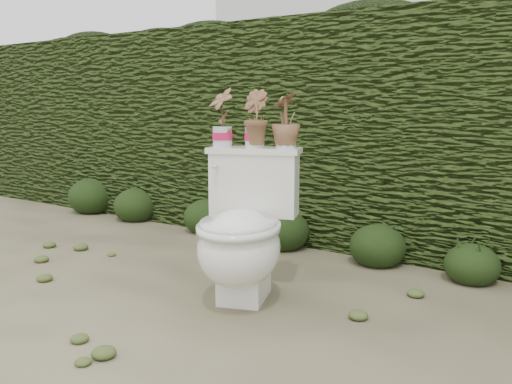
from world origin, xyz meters
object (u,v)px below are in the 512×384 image
Objects in this scene: potted_plant_center at (255,120)px; potted_plant_right at (286,122)px; toilet at (243,233)px; potted_plant_left at (222,119)px.

potted_plant_center is 1.08× the size of potted_plant_right.
potted_plant_center is 0.17m from potted_plant_right.
toilet is at bearing -18.40° from potted_plant_right.
potted_plant_left is at bearing -72.66° from potted_plant_right.
potted_plant_center is at bearing 41.07° from potted_plant_left.
potted_plant_right reaches higher than toilet.
potted_plant_right is at bearing 41.07° from potted_plant_left.
potted_plant_left is (-0.25, 0.16, 0.57)m from toilet.
potted_plant_center reaches higher than potted_plant_right.
potted_plant_center is at bearing -72.66° from potted_plant_right.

